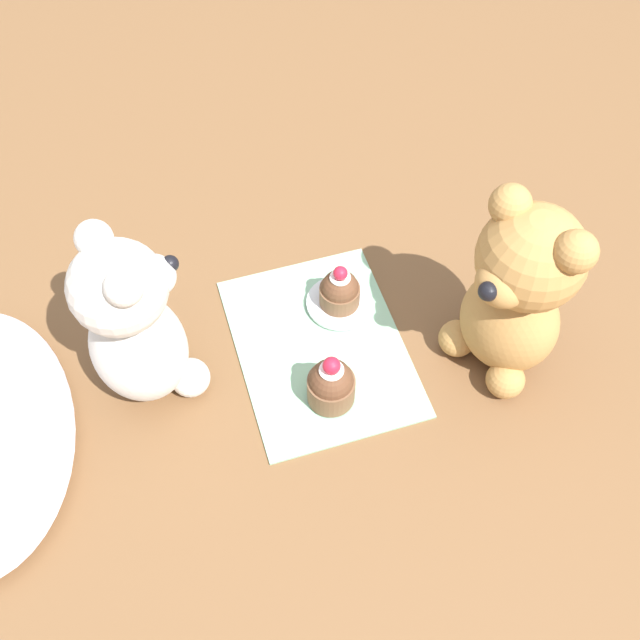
{
  "coord_description": "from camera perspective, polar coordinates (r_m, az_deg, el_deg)",
  "views": [
    {
      "loc": [
        -0.46,
        0.14,
        0.74
      ],
      "look_at": [
        0.0,
        0.0,
        0.06
      ],
      "focal_mm": 42.0,
      "sensor_mm": 36.0,
      "label": 1
    }
  ],
  "objects": [
    {
      "name": "ground_plane",
      "position": [
        0.89,
        0.0,
        -2.08
      ],
      "size": [
        4.0,
        4.0,
        0.0
      ],
      "primitive_type": "plane",
      "color": "brown"
    },
    {
      "name": "knitted_placemat",
      "position": [
        0.89,
        0.0,
        -1.98
      ],
      "size": [
        0.26,
        0.19,
        0.01
      ],
      "primitive_type": "cube",
      "color": "#8EBC99",
      "rests_on": "ground_plane"
    },
    {
      "name": "teddy_bear_cream",
      "position": [
        0.8,
        -13.95,
        -0.34
      ],
      "size": [
        0.14,
        0.13,
        0.23
      ],
      "rotation": [
        0.0,
        0.0,
        0.27
      ],
      "color": "silver",
      "rests_on": "ground_plane"
    },
    {
      "name": "teddy_bear_tan",
      "position": [
        0.81,
        14.82,
        2.07
      ],
      "size": [
        0.14,
        0.14,
        0.24
      ],
      "rotation": [
        0.0,
        0.0,
        3.55
      ],
      "color": "#B78447",
      "rests_on": "ground_plane"
    },
    {
      "name": "cupcake_near_cream_bear",
      "position": [
        0.82,
        0.86,
        -4.89
      ],
      "size": [
        0.05,
        0.05,
        0.08
      ],
      "color": "brown",
      "rests_on": "knitted_placemat"
    },
    {
      "name": "saucer_plate",
      "position": [
        0.92,
        1.48,
        1.33
      ],
      "size": [
        0.08,
        0.08,
        0.01
      ],
      "primitive_type": "cylinder",
      "color": "silver",
      "rests_on": "knitted_placemat"
    },
    {
      "name": "cupcake_near_tan_bear",
      "position": [
        0.9,
        1.52,
        2.27
      ],
      "size": [
        0.05,
        0.05,
        0.06
      ],
      "color": "brown",
      "rests_on": "saucer_plate"
    }
  ]
}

